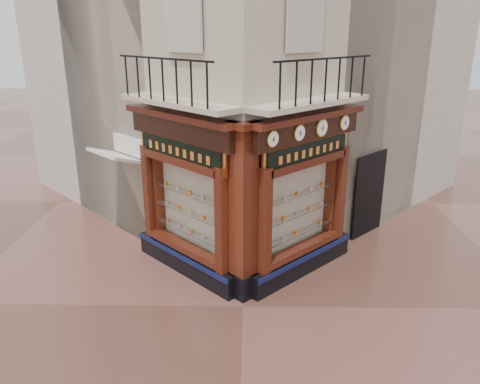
{
  "coord_description": "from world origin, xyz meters",
  "views": [
    {
      "loc": [
        0.09,
        -8.82,
        5.7
      ],
      "look_at": [
        -0.1,
        2.0,
        1.95
      ],
      "focal_mm": 35.0,
      "sensor_mm": 36.0,
      "label": 1
    }
  ],
  "objects_px": {
    "corner_pilaster": "(243,215)",
    "awning": "(123,241)",
    "clock_b": "(299,133)",
    "clock_a": "(273,139)",
    "signboard_left": "(180,151)",
    "clock_c": "(322,128)",
    "clock_d": "(344,123)",
    "signboard_right": "(308,152)"
  },
  "relations": [
    {
      "from": "awning",
      "to": "signboard_right",
      "type": "bearing_deg",
      "value": -154.51
    },
    {
      "from": "corner_pilaster",
      "to": "signboard_left",
      "type": "relative_size",
      "value": 1.77
    },
    {
      "from": "awning",
      "to": "clock_c",
      "type": "bearing_deg",
      "value": -152.14
    },
    {
      "from": "signboard_left",
      "to": "signboard_right",
      "type": "distance_m",
      "value": 2.92
    },
    {
      "from": "corner_pilaster",
      "to": "awning",
      "type": "relative_size",
      "value": 2.59
    },
    {
      "from": "clock_d",
      "to": "signboard_right",
      "type": "distance_m",
      "value": 1.31
    },
    {
      "from": "clock_b",
      "to": "awning",
      "type": "height_order",
      "value": "clock_b"
    },
    {
      "from": "awning",
      "to": "signboard_right",
      "type": "relative_size",
      "value": 0.71
    },
    {
      "from": "corner_pilaster",
      "to": "awning",
      "type": "height_order",
      "value": "corner_pilaster"
    },
    {
      "from": "clock_b",
      "to": "signboard_right",
      "type": "bearing_deg",
      "value": 12.69
    },
    {
      "from": "corner_pilaster",
      "to": "signboard_left",
      "type": "height_order",
      "value": "corner_pilaster"
    },
    {
      "from": "clock_b",
      "to": "clock_d",
      "type": "bearing_deg",
      "value": -0.0
    },
    {
      "from": "clock_d",
      "to": "clock_a",
      "type": "bearing_deg",
      "value": 180.0
    },
    {
      "from": "clock_c",
      "to": "awning",
      "type": "height_order",
      "value": "clock_c"
    },
    {
      "from": "signboard_left",
      "to": "corner_pilaster",
      "type": "bearing_deg",
      "value": -169.75
    },
    {
      "from": "awning",
      "to": "signboard_left",
      "type": "relative_size",
      "value": 0.68
    },
    {
      "from": "clock_b",
      "to": "clock_c",
      "type": "relative_size",
      "value": 0.88
    },
    {
      "from": "clock_c",
      "to": "signboard_right",
      "type": "height_order",
      "value": "clock_c"
    },
    {
      "from": "clock_b",
      "to": "clock_c",
      "type": "xyz_separation_m",
      "value": [
        0.56,
        0.56,
        -0.0
      ]
    },
    {
      "from": "corner_pilaster",
      "to": "clock_c",
      "type": "height_order",
      "value": "corner_pilaster"
    },
    {
      "from": "clock_b",
      "to": "awning",
      "type": "distance_m",
      "value": 6.29
    },
    {
      "from": "clock_a",
      "to": "signboard_left",
      "type": "relative_size",
      "value": 0.15
    },
    {
      "from": "clock_b",
      "to": "signboard_left",
      "type": "bearing_deg",
      "value": 125.89
    },
    {
      "from": "corner_pilaster",
      "to": "clock_c",
      "type": "bearing_deg",
      "value": -11.75
    },
    {
      "from": "clock_b",
      "to": "corner_pilaster",
      "type": "bearing_deg",
      "value": 161.27
    },
    {
      "from": "signboard_left",
      "to": "clock_b",
      "type": "bearing_deg",
      "value": -144.11
    },
    {
      "from": "awning",
      "to": "signboard_right",
      "type": "xyz_separation_m",
      "value": [
        4.93,
        -1.75,
        3.1
      ]
    },
    {
      "from": "clock_b",
      "to": "awning",
      "type": "bearing_deg",
      "value": 110.01
    },
    {
      "from": "clock_a",
      "to": "awning",
      "type": "xyz_separation_m",
      "value": [
        -4.05,
        2.77,
        -3.62
      ]
    },
    {
      "from": "signboard_right",
      "to": "clock_d",
      "type": "bearing_deg",
      "value": -5.27
    },
    {
      "from": "clock_b",
      "to": "signboard_left",
      "type": "distance_m",
      "value": 2.74
    },
    {
      "from": "clock_a",
      "to": "signboard_left",
      "type": "xyz_separation_m",
      "value": [
        -2.05,
        1.03,
        -0.52
      ]
    },
    {
      "from": "clock_c",
      "to": "clock_d",
      "type": "xyz_separation_m",
      "value": [
        0.63,
        0.63,
        0.0
      ]
    },
    {
      "from": "corner_pilaster",
      "to": "clock_c",
      "type": "distance_m",
      "value": 2.68
    },
    {
      "from": "corner_pilaster",
      "to": "signboard_right",
      "type": "relative_size",
      "value": 1.85
    },
    {
      "from": "corner_pilaster",
      "to": "clock_b",
      "type": "bearing_deg",
      "value": -18.73
    },
    {
      "from": "clock_a",
      "to": "clock_d",
      "type": "xyz_separation_m",
      "value": [
        1.8,
        1.8,
        0.0
      ]
    },
    {
      "from": "awning",
      "to": "signboard_left",
      "type": "distance_m",
      "value": 4.08
    },
    {
      "from": "awning",
      "to": "clock_d",
      "type": "bearing_deg",
      "value": -144.46
    },
    {
      "from": "corner_pilaster",
      "to": "clock_a",
      "type": "xyz_separation_m",
      "value": [
        0.59,
        -0.02,
        1.67
      ]
    },
    {
      "from": "clock_a",
      "to": "signboard_left",
      "type": "bearing_deg",
      "value": 108.33
    },
    {
      "from": "signboard_right",
      "to": "signboard_left",
      "type": "bearing_deg",
      "value": 135.0
    }
  ]
}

